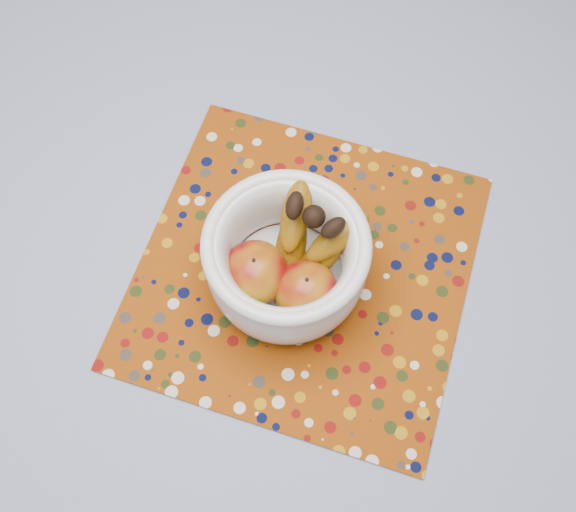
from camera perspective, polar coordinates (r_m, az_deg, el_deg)
The scene contains 4 objects.
table at distance 1.08m, azimuth -2.46°, elevation 1.82°, with size 1.20×1.20×0.75m.
tablecloth at distance 1.00m, azimuth -2.64°, elevation 3.86°, with size 1.32×1.32×0.01m, color #6276A4.
placemat at distance 0.95m, azimuth 1.37°, elevation -1.15°, with size 0.45×0.45×0.00m, color #7E3406.
fruit_bowl at distance 0.88m, azimuth 0.39°, elevation -0.16°, with size 0.23×0.22×0.16m.
Camera 1 is at (0.24, -0.41, 1.64)m, focal length 42.00 mm.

